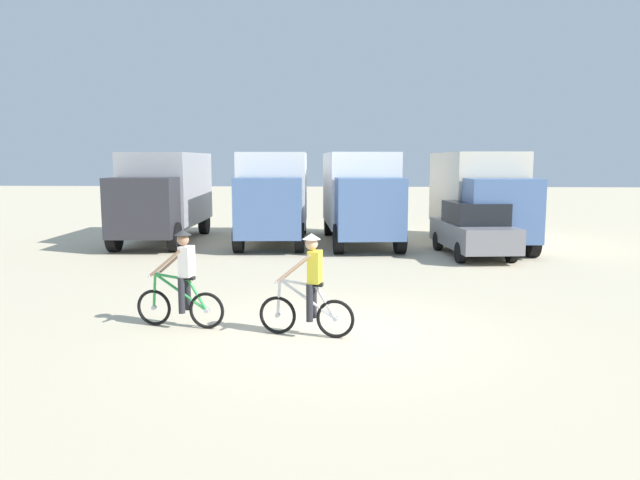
{
  "coord_description": "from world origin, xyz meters",
  "views": [
    {
      "loc": [
        0.34,
        -10.44,
        3.07
      ],
      "look_at": [
        -0.49,
        4.27,
        1.1
      ],
      "focal_mm": 33.61,
      "sensor_mm": 36.0,
      "label": 1
    }
  ],
  "objects_px": {
    "cyclist_orange_shirt": "(182,282)",
    "cyclist_cowboy_hat": "(309,289)",
    "box_truck_avon_van": "(360,193)",
    "sedan_parked": "(473,229)",
    "box_truck_cream_rv": "(479,194)",
    "box_truck_white_box": "(274,192)",
    "box_truck_grey_hauler": "(164,192)"
  },
  "relations": [
    {
      "from": "cyclist_orange_shirt",
      "to": "cyclist_cowboy_hat",
      "type": "distance_m",
      "value": 2.41
    },
    {
      "from": "box_truck_cream_rv",
      "to": "sedan_parked",
      "type": "bearing_deg",
      "value": -104.41
    },
    {
      "from": "cyclist_orange_shirt",
      "to": "box_truck_white_box",
      "type": "bearing_deg",
      "value": 89.38
    },
    {
      "from": "box_truck_avon_van",
      "to": "cyclist_cowboy_hat",
      "type": "bearing_deg",
      "value": -94.66
    },
    {
      "from": "box_truck_grey_hauler",
      "to": "box_truck_avon_van",
      "type": "distance_m",
      "value": 7.4
    },
    {
      "from": "box_truck_grey_hauler",
      "to": "box_truck_cream_rv",
      "type": "xyz_separation_m",
      "value": [
        11.67,
        -0.47,
        0.0
      ]
    },
    {
      "from": "sedan_parked",
      "to": "cyclist_cowboy_hat",
      "type": "bearing_deg",
      "value": -116.77
    },
    {
      "from": "cyclist_orange_shirt",
      "to": "cyclist_cowboy_hat",
      "type": "xyz_separation_m",
      "value": [
        2.37,
        -0.43,
        0.0
      ]
    },
    {
      "from": "cyclist_orange_shirt",
      "to": "cyclist_cowboy_hat",
      "type": "height_order",
      "value": "same"
    },
    {
      "from": "box_truck_avon_van",
      "to": "box_truck_white_box",
      "type": "bearing_deg",
      "value": 178.61
    },
    {
      "from": "box_truck_grey_hauler",
      "to": "cyclist_cowboy_hat",
      "type": "height_order",
      "value": "box_truck_grey_hauler"
    },
    {
      "from": "box_truck_cream_rv",
      "to": "cyclist_orange_shirt",
      "type": "distance_m",
      "value": 13.64
    },
    {
      "from": "box_truck_white_box",
      "to": "cyclist_orange_shirt",
      "type": "height_order",
      "value": "box_truck_white_box"
    },
    {
      "from": "box_truck_avon_van",
      "to": "cyclist_orange_shirt",
      "type": "height_order",
      "value": "box_truck_avon_van"
    },
    {
      "from": "box_truck_cream_rv",
      "to": "cyclist_orange_shirt",
      "type": "height_order",
      "value": "box_truck_cream_rv"
    },
    {
      "from": "box_truck_grey_hauler",
      "to": "cyclist_orange_shirt",
      "type": "xyz_separation_m",
      "value": [
        4.04,
        -11.73,
        -1.03
      ]
    },
    {
      "from": "box_truck_cream_rv",
      "to": "cyclist_cowboy_hat",
      "type": "relative_size",
      "value": 3.78
    },
    {
      "from": "cyclist_orange_shirt",
      "to": "cyclist_cowboy_hat",
      "type": "relative_size",
      "value": 1.0
    },
    {
      "from": "box_truck_grey_hauler",
      "to": "cyclist_orange_shirt",
      "type": "bearing_deg",
      "value": -71.01
    },
    {
      "from": "box_truck_cream_rv",
      "to": "cyclist_orange_shirt",
      "type": "xyz_separation_m",
      "value": [
        -7.63,
        -11.26,
        -1.03
      ]
    },
    {
      "from": "box_truck_white_box",
      "to": "cyclist_orange_shirt",
      "type": "relative_size",
      "value": 3.79
    },
    {
      "from": "box_truck_cream_rv",
      "to": "sedan_parked",
      "type": "relative_size",
      "value": 1.57
    },
    {
      "from": "box_truck_grey_hauler",
      "to": "box_truck_cream_rv",
      "type": "relative_size",
      "value": 1.0
    },
    {
      "from": "box_truck_avon_van",
      "to": "sedan_parked",
      "type": "distance_m",
      "value": 4.82
    },
    {
      "from": "sedan_parked",
      "to": "cyclist_cowboy_hat",
      "type": "relative_size",
      "value": 2.41
    },
    {
      "from": "box_truck_grey_hauler",
      "to": "cyclist_cowboy_hat",
      "type": "xyz_separation_m",
      "value": [
        6.41,
        -12.16,
        -1.03
      ]
    },
    {
      "from": "box_truck_white_box",
      "to": "box_truck_avon_van",
      "type": "distance_m",
      "value": 3.24
    },
    {
      "from": "cyclist_cowboy_hat",
      "to": "sedan_parked",
      "type": "bearing_deg",
      "value": 63.23
    },
    {
      "from": "cyclist_orange_shirt",
      "to": "box_truck_avon_van",
      "type": "bearing_deg",
      "value": 73.99
    },
    {
      "from": "box_truck_white_box",
      "to": "box_truck_avon_van",
      "type": "xyz_separation_m",
      "value": [
        3.23,
        -0.08,
        0.0
      ]
    },
    {
      "from": "box_truck_avon_van",
      "to": "box_truck_cream_rv",
      "type": "xyz_separation_m",
      "value": [
        4.27,
        -0.46,
        0.0
      ]
    },
    {
      "from": "box_truck_cream_rv",
      "to": "box_truck_white_box",
      "type": "bearing_deg",
      "value": 175.9
    }
  ]
}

